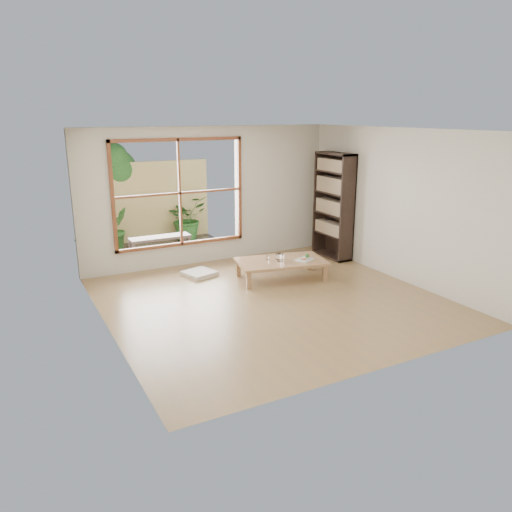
{
  "coord_description": "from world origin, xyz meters",
  "views": [
    {
      "loc": [
        -3.63,
        -6.38,
        2.84
      ],
      "look_at": [
        0.06,
        0.64,
        0.55
      ],
      "focal_mm": 35.0,
      "sensor_mm": 36.0,
      "label": 1
    }
  ],
  "objects_px": {
    "low_table": "(281,262)",
    "food_tray": "(305,259)",
    "bookshelf": "(334,206)",
    "garden_bench": "(160,239)"
  },
  "relations": [
    {
      "from": "low_table",
      "to": "garden_bench",
      "type": "bearing_deg",
      "value": 132.83
    },
    {
      "from": "food_tray",
      "to": "garden_bench",
      "type": "relative_size",
      "value": 0.3
    },
    {
      "from": "low_table",
      "to": "bookshelf",
      "type": "xyz_separation_m",
      "value": [
        1.64,
        0.74,
        0.75
      ]
    },
    {
      "from": "low_table",
      "to": "food_tray",
      "type": "xyz_separation_m",
      "value": [
        0.39,
        -0.18,
        0.06
      ]
    },
    {
      "from": "low_table",
      "to": "food_tray",
      "type": "height_order",
      "value": "food_tray"
    },
    {
      "from": "bookshelf",
      "to": "garden_bench",
      "type": "relative_size",
      "value": 1.7
    },
    {
      "from": "food_tray",
      "to": "garden_bench",
      "type": "height_order",
      "value": "food_tray"
    },
    {
      "from": "bookshelf",
      "to": "garden_bench",
      "type": "xyz_separation_m",
      "value": [
        -3.09,
        1.65,
        -0.69
      ]
    },
    {
      "from": "bookshelf",
      "to": "food_tray",
      "type": "distance_m",
      "value": 1.7
    },
    {
      "from": "bookshelf",
      "to": "food_tray",
      "type": "bearing_deg",
      "value": -143.8
    }
  ]
}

